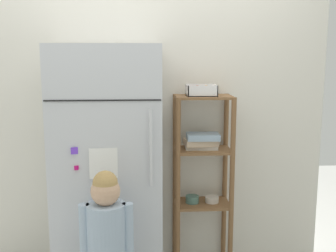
{
  "coord_description": "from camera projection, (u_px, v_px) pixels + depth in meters",
  "views": [
    {
      "loc": [
        -0.02,
        -2.75,
        1.61
      ],
      "look_at": [
        0.16,
        0.02,
        1.13
      ],
      "focal_mm": 44.25,
      "sensor_mm": 36.0,
      "label": 1
    }
  ],
  "objects": [
    {
      "name": "kitchen_wall_back",
      "position": [
        145.0,
        125.0,
        3.12
      ],
      "size": [
        2.73,
        0.03,
        2.18
      ],
      "primitive_type": "cube",
      "color": "silver",
      "rests_on": "ground"
    },
    {
      "name": "refrigerator",
      "position": [
        109.0,
        169.0,
        2.84
      ],
      "size": [
        0.71,
        0.6,
        1.68
      ],
      "color": "silver",
      "rests_on": "ground"
    },
    {
      "name": "child_standing",
      "position": [
        107.0,
        234.0,
        2.39
      ],
      "size": [
        0.31,
        0.23,
        0.97
      ],
      "color": "#384D63",
      "rests_on": "ground"
    },
    {
      "name": "pantry_shelf_unit",
      "position": [
        202.0,
        165.0,
        3.02
      ],
      "size": [
        0.42,
        0.29,
        1.33
      ],
      "color": "brown",
      "rests_on": "ground"
    },
    {
      "name": "fruit_bin",
      "position": [
        201.0,
        91.0,
        2.92
      ],
      "size": [
        0.21,
        0.19,
        0.08
      ],
      "color": "white",
      "rests_on": "pantry_shelf_unit"
    }
  ]
}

